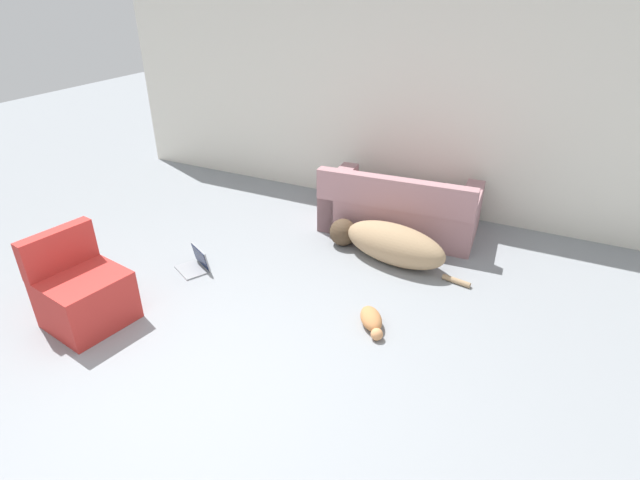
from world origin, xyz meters
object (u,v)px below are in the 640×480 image
Objects in this scene: cat at (372,320)px; side_chair at (83,293)px; couch at (400,209)px; laptop_open at (196,262)px; dog at (388,243)px.

side_chair reaches higher than cat.
couch is 2.41m from laptop_open.
laptop_open is 0.50× the size of side_chair.
cat is at bearing 97.62° from couch.
dog reaches higher than cat.
dog is 4.04× the size of laptop_open.
couch is at bearing -23.60° from side_chair.
couch reaches higher than cat.
dog is 1.20m from cat.
laptop_open is at bearing 44.53° from couch.
side_chair reaches higher than laptop_open.
side_chair is (-1.88, -2.93, 0.02)m from couch.
laptop_open is at bearing -5.54° from side_chair.
laptop_open is (-1.72, -1.06, -0.13)m from dog.
cat is at bearing 113.05° from dog.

